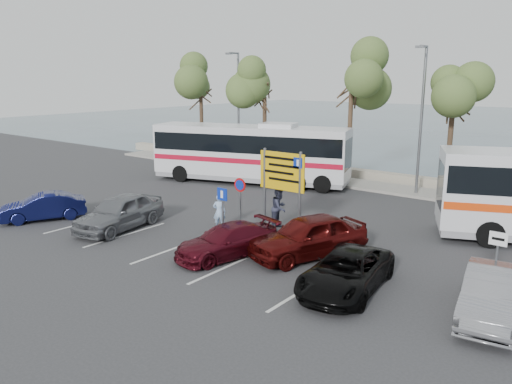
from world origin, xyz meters
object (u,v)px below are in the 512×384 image
Objects in this scene: coach_bus_left at (250,155)px; car_maroon at (227,241)px; car_red at (308,236)px; pedestrian_near at (219,212)px; street_lamp_left at (238,105)px; car_silver_b at (492,294)px; street_lamp_right at (421,113)px; car_blue at (43,207)px; pedestrian_far at (279,208)px; direction_sign at (282,178)px; suv_black at (346,272)px; car_silver_a at (119,212)px.

coach_bus_left is 13.22m from car_maroon.
car_red is 4.94m from pedestrian_near.
car_maroon is 0.89× the size of car_red.
car_silver_b is at bearing -33.06° from street_lamp_left.
street_lamp_right reaches higher than coach_bus_left.
street_lamp_right is at bearing 96.75° from car_maroon.
pedestrian_near reaches higher than car_blue.
car_silver_b is (19.00, 2.43, 0.07)m from car_blue.
car_red is 3.70m from pedestrian_far.
pedestrian_far is (-9.52, 3.27, 0.23)m from car_silver_b.
direction_sign reaches higher than car_silver_b.
car_maroon is at bearing 104.55° from pedestrian_near.
pedestrian_far is (6.98, -6.73, -0.85)m from coach_bus_left.
suv_black is (2.54, -1.83, -0.18)m from car_red.
pedestrian_near is (-11.51, 1.54, 0.09)m from car_silver_b.
car_blue is at bearing 111.52° from pedestrian_far.
street_lamp_left is 21.49m from suv_black.
car_red is 6.68m from car_silver_b.
car_silver_a is at bearing -147.58° from direction_sign.
pedestrian_far is at bearing -43.96° from coach_bus_left.
direction_sign is 10.49m from coach_bus_left.
car_silver_a is at bearing 175.91° from car_silver_b.
pedestrian_far is (-2.52, -9.75, -3.68)m from street_lamp_right.
car_silver_a is 1.08× the size of car_maroon.
coach_bus_left is at bearing -91.57° from pedestrian_near.
car_silver_a is at bearing 174.07° from suv_black.
car_silver_b reaches higher than suv_black.
street_lamp_right is 10.72m from pedestrian_far.
car_silver_a is 2.86× the size of pedestrian_near.
car_silver_a is 10.94m from suv_black.
street_lamp_left is 15.99m from car_blue.
car_blue reaches higher than suv_black.
street_lamp_right is 0.64× the size of coach_bus_left.
pedestrian_near is (-2.51, 2.37, 0.18)m from car_maroon.
direction_sign is at bearing 154.96° from car_silver_b.
car_blue is at bearing 178.70° from suv_black.
car_maroon is 4.94m from suv_black.
direction_sign is at bearing -43.17° from street_lamp_left.
car_red is at bearing -35.31° from direction_sign.
coach_bus_left is at bearing 139.68° from car_maroon.
suv_black is 1.05× the size of car_silver_b.
suv_black is at bearing -136.41° from pedestrian_far.
direction_sign reaches higher than car_blue.
pedestrian_near is (7.49, 3.97, 0.16)m from car_blue.
car_silver_a is (5.00, -14.13, -3.84)m from street_lamp_left.
pedestrian_far is at bearing 132.49° from direction_sign.
pedestrian_far is at bearing 135.66° from suv_black.
direction_sign is 2.31× the size of pedestrian_near.
street_lamp_left is at bearing 160.68° from car_red.
car_blue is at bearing -152.86° from direction_sign.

